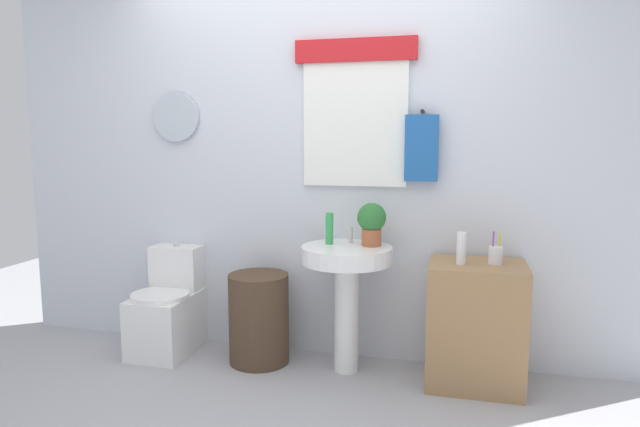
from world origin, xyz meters
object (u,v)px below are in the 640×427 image
Objects in this scene: toilet at (168,311)px; wooden_cabinet at (476,324)px; pedestal_sink at (347,276)px; toothbrush_cup at (496,255)px; potted_plant at (372,222)px; lotion_bottle at (461,248)px; laundry_hamper at (259,318)px; soap_bottle at (329,228)px.

toilet is 0.99× the size of wooden_cabinet.
toothbrush_cup is at bearing 1.35° from pedestal_sink.
lotion_bottle is (0.53, -0.10, -0.12)m from potted_plant.
pedestal_sink is 4.24× the size of lotion_bottle.
lotion_bottle is (1.24, -0.04, 0.53)m from laundry_hamper.
lotion_bottle reaches higher than pedestal_sink.
toilet is at bearing 178.57° from pedestal_sink.
toilet is at bearing 179.71° from toothbrush_cup.
wooden_cabinet is at bearing -168.01° from toothbrush_cup.
pedestal_sink reaches higher than laundry_hamper.
toilet is 1.52m from potted_plant.
pedestal_sink is 3.00× the size of potted_plant.
soap_bottle is (-0.88, 0.05, 0.52)m from wooden_cabinet.
potted_plant reaches higher than soap_bottle.
pedestal_sink is 0.31m from soap_bottle.
toilet is 0.91× the size of pedestal_sink.
toothbrush_cup is (0.10, 0.02, 0.41)m from wooden_cabinet.
laundry_hamper is 2.95× the size of soap_bottle.
wooden_cabinet is (2.00, -0.03, 0.09)m from toilet.
wooden_cabinet is at bearing 0.00° from pedestal_sink.
soap_bottle reaches higher than pedestal_sink.
potted_plant is (-0.62, 0.06, 0.57)m from wooden_cabinet.
soap_bottle is at bearing 176.77° from wooden_cabinet.
toothbrush_cup is at bearing 11.99° from wooden_cabinet.
potted_plant is at bearing 23.20° from pedestal_sink.
lotion_bottle is (1.90, -0.07, 0.54)m from toilet.
wooden_cabinet is at bearing 22.77° from lotion_bottle.
pedestal_sink is (1.23, -0.03, 0.33)m from toilet.
toilet is 2.15m from toothbrush_cup.
pedestal_sink is at bearing -178.65° from toothbrush_cup.
toilet is at bearing -179.00° from soap_bottle.
pedestal_sink is 4.02× the size of soap_bottle.
soap_bottle is (-0.12, 0.05, 0.28)m from pedestal_sink.
toilet is at bearing 177.87° from lotion_bottle.
pedestal_sink is at bearing 176.58° from lotion_bottle.
potted_plant is 1.41× the size of toothbrush_cup.
toilet is 2.73× the size of potted_plant.
toilet is at bearing -178.78° from potted_plant.
lotion_bottle reaches higher than wooden_cabinet.
potted_plant is at bearing 1.22° from toilet.
laundry_hamper is at bearing -173.67° from soap_bottle.
wooden_cabinet is at bearing 0.00° from laundry_hamper.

